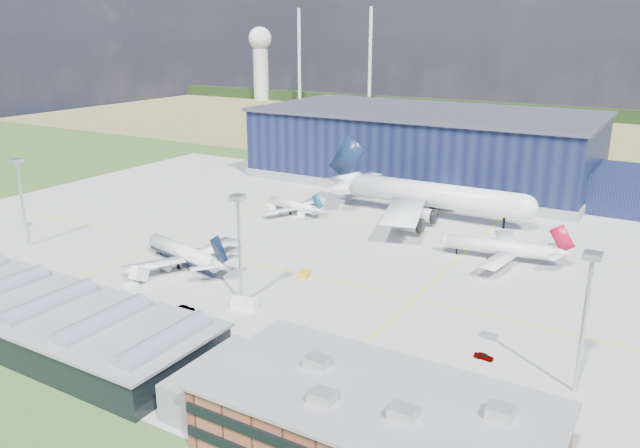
{
  "coord_description": "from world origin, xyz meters",
  "views": [
    {
      "loc": [
        84.38,
        -123.34,
        53.72
      ],
      "look_at": [
        7.15,
        6.43,
        6.85
      ],
      "focal_mm": 35.0,
      "sensor_mm": 36.0,
      "label": 1
    }
  ],
  "objects": [
    {
      "name": "airliner_navy",
      "position": [
        -14.91,
        -20.07,
        5.27
      ],
      "size": [
        38.82,
        38.3,
        10.54
      ],
      "primitive_type": null,
      "rotation": [
        0.0,
        0.0,
        2.91
      ],
      "color": "white",
      "rests_on": "ground"
    },
    {
      "name": "gse_tug_b",
      "position": [
        -28.76,
        -41.65,
        0.66
      ],
      "size": [
        3.51,
        3.65,
        1.32
      ],
      "primitive_type": "cube",
      "rotation": [
        0.0,
        0.0,
        -0.69
      ],
      "color": "gold",
      "rests_on": "ground"
    },
    {
      "name": "horizon_dressing",
      "position": [
        -191.3,
        294.39,
        34.2
      ],
      "size": [
        440.2,
        18.0,
        70.0
      ],
      "color": "silver",
      "rests_on": "ground"
    },
    {
      "name": "treeline",
      "position": [
        0.0,
        300.0,
        4.0
      ],
      "size": [
        600.0,
        8.0,
        8.0
      ],
      "primitive_type": "cube",
      "color": "black",
      "rests_on": "ground"
    },
    {
      "name": "airstair",
      "position": [
        -15.54,
        -33.67,
        1.5
      ],
      "size": [
        2.77,
        4.96,
        3.0
      ],
      "primitive_type": "cube",
      "rotation": [
        0.0,
        0.0,
        0.2
      ],
      "color": "white",
      "rests_on": "ground"
    },
    {
      "name": "car_b",
      "position": [
        3.08,
        -39.6,
        0.65
      ],
      "size": [
        4.17,
        2.78,
        1.3
      ],
      "primitive_type": "imported",
      "rotation": [
        0.0,
        0.0,
        1.96
      ],
      "color": "#99999E",
      "rests_on": "ground"
    },
    {
      "name": "ground",
      "position": [
        0.0,
        0.0,
        0.0
      ],
      "size": [
        600.0,
        600.0,
        0.0
      ],
      "primitive_type": "plane",
      "color": "#30541F",
      "rests_on": "ground"
    },
    {
      "name": "airliner_red",
      "position": [
        48.57,
        22.0,
        5.24
      ],
      "size": [
        36.11,
        35.52,
        10.48
      ],
      "primitive_type": null,
      "rotation": [
        0.0,
        0.0,
        3.28
      ],
      "color": "white",
      "rests_on": "ground"
    },
    {
      "name": "airliner_regional",
      "position": [
        -17.38,
        30.95,
        3.88
      ],
      "size": [
        27.75,
        27.34,
        7.76
      ],
      "primitive_type": null,
      "rotation": [
        0.0,
        0.0,
        2.95
      ],
      "color": "white",
      "rests_on": "ground"
    },
    {
      "name": "airliner_widebody",
      "position": [
        21.94,
        47.94,
        10.96
      ],
      "size": [
        67.52,
        66.07,
        21.92
      ],
      "primitive_type": null,
      "rotation": [
        0.0,
        0.0,
        0.0
      ],
      "color": "white",
      "rests_on": "ground"
    },
    {
      "name": "gse_cart_a",
      "position": [
        -13.27,
        29.85,
        0.72
      ],
      "size": [
        3.31,
        3.93,
        1.45
      ],
      "primitive_type": "cube",
      "rotation": [
        0.0,
        0.0,
        0.38
      ],
      "color": "white",
      "rests_on": "ground"
    },
    {
      "name": "farmland",
      "position": [
        0.0,
        220.0,
        0.0
      ],
      "size": [
        600.0,
        220.0,
        0.01
      ],
      "primitive_type": "cube",
      "color": "olive",
      "rests_on": "ground"
    },
    {
      "name": "ops_building",
      "position": [
        55.01,
        -60.0,
        4.79
      ],
      "size": [
        46.0,
        23.0,
        10.9
      ],
      "color": "brown",
      "rests_on": "ground"
    },
    {
      "name": "light_mast_east",
      "position": [
        75.0,
        -30.0,
        15.43
      ],
      "size": [
        2.6,
        2.6,
        23.0
      ],
      "color": "silver",
      "rests_on": "ground"
    },
    {
      "name": "hangar",
      "position": [
        2.81,
        94.8,
        11.62
      ],
      "size": [
        145.0,
        62.0,
        26.1
      ],
      "color": "#0F1433",
      "rests_on": "ground"
    },
    {
      "name": "gse_cart_b",
      "position": [
        -25.37,
        30.54,
        0.72
      ],
      "size": [
        4.02,
        3.66,
        1.45
      ],
      "primitive_type": "cube",
      "rotation": [
        0.0,
        0.0,
        1.02
      ],
      "color": "white",
      "rests_on": "ground"
    },
    {
      "name": "glass_concourse",
      "position": [
        -6.45,
        -60.0,
        3.69
      ],
      "size": [
        78.0,
        23.0,
        8.6
      ],
      "color": "black",
      "rests_on": "ground"
    },
    {
      "name": "gse_tug_a",
      "position": [
        13.75,
        -11.69,
        0.69
      ],
      "size": [
        2.84,
        3.74,
        1.38
      ],
      "primitive_type": "cube",
      "rotation": [
        0.0,
        0.0,
        0.27
      ],
      "color": "gold",
      "rests_on": "ground"
    },
    {
      "name": "light_mast_west",
      "position": [
        -60.0,
        -30.0,
        15.43
      ],
      "size": [
        2.6,
        2.6,
        23.0
      ],
      "color": "silver",
      "rests_on": "ground"
    },
    {
      "name": "light_mast_center",
      "position": [
        10.0,
        -30.0,
        15.43
      ],
      "size": [
        2.6,
        2.6,
        23.0
      ],
      "color": "silver",
      "rests_on": "ground"
    },
    {
      "name": "apron",
      "position": [
        0.0,
        10.0,
        0.03
      ],
      "size": [
        220.0,
        160.0,
        0.08
      ],
      "color": "#A3A29D",
      "rests_on": "ground"
    },
    {
      "name": "gse_tug_c",
      "position": [
        22.56,
        62.0,
        0.79
      ],
      "size": [
        3.01,
        4.02,
        1.57
      ],
      "primitive_type": "cube",
      "rotation": [
        0.0,
        0.0,
        0.23
      ],
      "color": "gold",
      "rests_on": "ground"
    },
    {
      "name": "car_a",
      "position": [
        59.92,
        -27.43,
        0.57
      ],
      "size": [
        3.37,
        1.41,
        1.14
      ],
      "primitive_type": "imported",
      "rotation": [
        0.0,
        0.0,
        1.55
      ],
      "color": "#99999E",
      "rests_on": "ground"
    },
    {
      "name": "gse_van_a",
      "position": [
        12.52,
        -32.36,
        1.16
      ],
      "size": [
        5.61,
        3.14,
        2.31
      ],
      "primitive_type": "cube",
      "rotation": [
        0.0,
        0.0,
        1.73
      ],
      "color": "white",
      "rests_on": "ground"
    }
  ]
}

